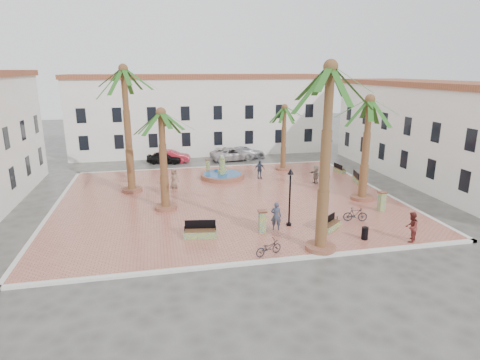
{
  "coord_description": "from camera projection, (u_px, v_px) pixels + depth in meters",
  "views": [
    {
      "loc": [
        -5.35,
        -29.83,
        10.0
      ],
      "look_at": [
        1.0,
        0.0,
        1.6
      ],
      "focal_mm": 30.0,
      "sensor_mm": 36.0,
      "label": 1
    }
  ],
  "objects": [
    {
      "name": "cyclist_b",
      "position": [
        411.0,
        227.0,
        23.59
      ],
      "size": [
        1.12,
        1.12,
        1.83
      ],
      "primitive_type": "imported",
      "rotation": [
        0.0,
        0.0,
        3.9
      ],
      "color": "maroon",
      "rests_on": "plaza"
    },
    {
      "name": "bench_ne",
      "position": [
        339.0,
        170.0,
        39.84
      ],
      "size": [
        0.66,
        1.67,
        0.86
      ],
      "rotation": [
        0.0,
        0.0,
        1.67
      ],
      "color": "#7C945A",
      "rests_on": "plaza"
    },
    {
      "name": "pedestrian_north",
      "position": [
        130.0,
        168.0,
        37.62
      ],
      "size": [
        0.74,
        1.21,
        1.81
      ],
      "primitive_type": "imported",
      "rotation": [
        0.0,
        0.0,
        1.51
      ],
      "color": "#4B4A4E",
      "rests_on": "plaza"
    },
    {
      "name": "bench_e",
      "position": [
        358.0,
        179.0,
        36.22
      ],
      "size": [
        0.97,
        1.97,
        1.0
      ],
      "rotation": [
        0.0,
        0.0,
        1.36
      ],
      "color": "#7C945A",
      "rests_on": "plaza"
    },
    {
      "name": "cyclist_a",
      "position": [
        276.0,
        216.0,
        25.35
      ],
      "size": [
        0.78,
        0.65,
        1.84
      ],
      "primitive_type": "imported",
      "rotation": [
        0.0,
        0.0,
        2.78
      ],
      "color": "#333C51",
      "rests_on": "plaza"
    },
    {
      "name": "lamppost_e",
      "position": [
        330.0,
        151.0,
        37.34
      ],
      "size": [
        0.41,
        0.41,
        3.82
      ],
      "color": "black",
      "rests_on": "plaza"
    },
    {
      "name": "palm_nw",
      "position": [
        124.0,
        82.0,
        31.33
      ],
      "size": [
        5.49,
        5.49,
        10.33
      ],
      "color": "#9D5A43",
      "rests_on": "plaza"
    },
    {
      "name": "bollard_n",
      "position": [
        208.0,
        165.0,
        39.99
      ],
      "size": [
        0.46,
        0.46,
        1.27
      ],
      "rotation": [
        0.0,
        0.0,
        0.02
      ],
      "color": "#7C945A",
      "rests_on": "plaza"
    },
    {
      "name": "bollard_se",
      "position": [
        262.0,
        221.0,
        24.95
      ],
      "size": [
        0.52,
        0.52,
        1.46
      ],
      "rotation": [
        0.0,
        0.0,
        0.0
      ],
      "color": "#7C945A",
      "rests_on": "plaza"
    },
    {
      "name": "fountain",
      "position": [
        222.0,
        175.0,
        37.79
      ],
      "size": [
        4.11,
        4.11,
        2.13
      ],
      "color": "#9D5A43",
      "rests_on": "plaza"
    },
    {
      "name": "car_black",
      "position": [
        164.0,
        158.0,
        44.22
      ],
      "size": [
        4.06,
        2.38,
        1.3
      ],
      "primitive_type": "imported",
      "rotation": [
        0.0,
        0.0,
        1.33
      ],
      "color": "black",
      "rests_on": "ground"
    },
    {
      "name": "pedestrian_fountain_b",
      "position": [
        259.0,
        169.0,
        37.49
      ],
      "size": [
        1.07,
        0.59,
        1.73
      ],
      "primitive_type": "imported",
      "rotation": [
        0.0,
        0.0,
        0.17
      ],
      "color": "#39465C",
      "rests_on": "plaza"
    },
    {
      "name": "bollard_e",
      "position": [
        382.0,
        201.0,
        28.74
      ],
      "size": [
        0.57,
        0.57,
        1.47
      ],
      "rotation": [
        0.0,
        0.0,
        0.1
      ],
      "color": "#7C945A",
      "rests_on": "plaza"
    },
    {
      "name": "bench_se",
      "position": [
        331.0,
        226.0,
        25.56
      ],
      "size": [
        1.66,
        1.47,
        0.9
      ],
      "rotation": [
        0.0,
        0.0,
        0.67
      ],
      "color": "#7C945A",
      "rests_on": "plaza"
    },
    {
      "name": "palm_ne",
      "position": [
        284.0,
        115.0,
        39.51
      ],
      "size": [
        4.63,
        4.63,
        6.64
      ],
      "color": "#9D5A43",
      "rests_on": "plaza"
    },
    {
      "name": "building_north",
      "position": [
        198.0,
        114.0,
        49.44
      ],
      "size": [
        30.4,
        7.4,
        9.5
      ],
      "color": "white",
      "rests_on": "ground"
    },
    {
      "name": "palm_sw",
      "position": [
        161.0,
        125.0,
        27.77
      ],
      "size": [
        5.26,
        5.26,
        7.38
      ],
      "color": "#9D5A43",
      "rests_on": "plaza"
    },
    {
      "name": "ground",
      "position": [
        228.0,
        200.0,
        31.85
      ],
      "size": [
        120.0,
        120.0,
        0.0
      ],
      "primitive_type": "plane",
      "color": "#56544F",
      "rests_on": "ground"
    },
    {
      "name": "plaza",
      "position": [
        228.0,
        199.0,
        31.83
      ],
      "size": [
        26.0,
        22.0,
        0.15
      ],
      "primitive_type": "cube",
      "color": "#C56E5A",
      "rests_on": "ground"
    },
    {
      "name": "bicycle_a",
      "position": [
        269.0,
        248.0,
        21.97
      ],
      "size": [
        1.74,
        1.09,
        0.86
      ],
      "primitive_type": "imported",
      "rotation": [
        0.0,
        0.0,
        1.91
      ],
      "color": "black",
      "rests_on": "plaza"
    },
    {
      "name": "pedestrian_fountain_a",
      "position": [
        174.0,
        179.0,
        34.27
      ],
      "size": [
        1.01,
        0.94,
        1.73
      ],
      "primitive_type": "imported",
      "rotation": [
        0.0,
        0.0,
        0.64
      ],
      "color": "#795E4B",
      "rests_on": "plaza"
    },
    {
      "name": "kerb_n",
      "position": [
        209.0,
        167.0,
        42.21
      ],
      "size": [
        26.3,
        0.3,
        0.16
      ],
      "primitive_type": "cube",
      "color": "silver",
      "rests_on": "ground"
    },
    {
      "name": "building_east",
      "position": [
        439.0,
        132.0,
        36.55
      ],
      "size": [
        7.4,
        26.4,
        9.0
      ],
      "rotation": [
        0.0,
        0.0,
        1.57
      ],
      "color": "white",
      "rests_on": "ground"
    },
    {
      "name": "kerb_w",
      "position": [
        53.0,
        211.0,
        29.22
      ],
      "size": [
        0.3,
        22.3,
        0.16
      ],
      "primitive_type": "cube",
      "color": "silver",
      "rests_on": "ground"
    },
    {
      "name": "pedestrian_east",
      "position": [
        316.0,
        175.0,
        35.78
      ],
      "size": [
        0.73,
        1.57,
        1.63
      ],
      "primitive_type": "imported",
      "rotation": [
        0.0,
        0.0,
        -1.4
      ],
      "color": "slate",
      "rests_on": "plaza"
    },
    {
      "name": "kerb_e",
      "position": [
        376.0,
        189.0,
        34.44
      ],
      "size": [
        0.3,
        22.3,
        0.16
      ],
      "primitive_type": "cube",
      "color": "silver",
      "rests_on": "ground"
    },
    {
      "name": "palm_e",
      "position": [
        369.0,
        112.0,
        29.79
      ],
      "size": [
        5.58,
        5.58,
        8.14
      ],
      "color": "#9D5A43",
      "rests_on": "plaza"
    },
    {
      "name": "car_red",
      "position": [
        171.0,
        156.0,
        44.64
      ],
      "size": [
        4.31,
        2.2,
        1.35
      ],
      "primitive_type": "imported",
      "rotation": [
        0.0,
        0.0,
        1.38
      ],
      "color": "maroon",
      "rests_on": "ground"
    },
    {
      "name": "lamppost_s",
      "position": [
        290.0,
        187.0,
        25.59
      ],
      "size": [
        0.42,
        0.42,
        3.85
      ],
      "color": "black",
      "rests_on": "plaza"
    },
    {
      "name": "litter_bin",
      "position": [
        365.0,
        233.0,
        24.03
      ],
      "size": [
        0.4,
        0.4,
        0.77
      ],
      "primitive_type": "cylinder",
      "color": "black",
      "rests_on": "plaza"
    },
    {
      "name": "kerb_s",
      "position": [
        264.0,
        262.0,
        21.46
      ],
      "size": [
        26.3,
        0.3,
        0.16
      ],
      "primitive_type": "cube",
      "color": "silver",
      "rests_on": "ground"
    },
    {
      "name": "palm_s",
      "position": [
        329.0,
        87.0,
        20.4
      ],
      "size": [
        5.61,
        5.61,
        10.39
      ],
      "color": "#9D5A43",
      "rests_on": "plaza"
    },
    {
      "name": "bicycle_b",
      "position": [
        355.0,
        214.0,
        26.89
      ],
      "size": [
        1.67,
        0.83,
        0.96
      ],
      "primitive_type": "imported",
      "rotation": [
        0.0,
        0.0,
        1.33
      ],
      "color": "black",
      "rests_on": "plaza"
    },
    {
      "name": "car_white",
      "position": [
        233.0,
        154.0,
        45.75
      ],
      "size": [
        5.45,
        3.13,
        1.43
      ],
      "primitive_type": "imported",
      "rotation": [
        0.0,
        0.0,
        1.72
      ],
      "color": "#BFB6B6",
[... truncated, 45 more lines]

